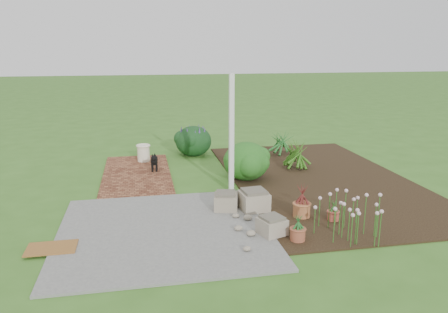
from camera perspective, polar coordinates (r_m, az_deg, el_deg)
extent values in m
plane|color=#396921|center=(9.30, -0.74, -4.84)|extent=(80.00, 80.00, 0.00)
cube|color=slate|center=(7.54, -7.84, -9.52)|extent=(3.50, 3.50, 0.04)
cube|color=#5A2D1C|center=(10.83, -11.31, -2.23)|extent=(1.60, 3.50, 0.04)
cube|color=black|center=(10.46, 12.38, -2.92)|extent=(4.00, 7.00, 0.03)
cube|color=white|center=(9.12, 0.98, 2.92)|extent=(0.10, 0.10, 2.50)
cube|color=gray|center=(7.28, 6.26, -9.05)|extent=(0.50, 0.50, 0.26)
cube|color=#7B6D5D|center=(8.28, 0.24, -5.94)|extent=(0.51, 0.51, 0.29)
cube|color=gray|center=(8.28, 3.95, -5.81)|extent=(0.54, 0.54, 0.33)
cube|color=brown|center=(7.29, -21.61, -11.05)|extent=(0.74, 0.48, 0.02)
cube|color=black|center=(10.92, -9.09, -0.56)|extent=(0.17, 0.35, 0.15)
cylinder|color=black|center=(10.85, -9.35, -1.55)|extent=(0.04, 0.04, 0.17)
cylinder|color=black|center=(10.84, -8.81, -1.53)|extent=(0.04, 0.04, 0.17)
cylinder|color=black|center=(11.08, -9.30, -1.21)|extent=(0.04, 0.04, 0.17)
cylinder|color=black|center=(11.08, -8.77, -1.19)|extent=(0.04, 0.04, 0.17)
sphere|color=black|center=(10.69, -9.15, -0.21)|extent=(0.14, 0.14, 0.14)
cone|color=black|center=(11.07, -9.08, 0.19)|extent=(0.06, 0.11, 0.13)
cylinder|color=#F1E5C6|center=(11.86, -10.47, 0.43)|extent=(0.41, 0.41, 0.43)
ellipsoid|color=#0C3D11|center=(10.10, 2.93, -0.47)|extent=(1.14, 1.14, 0.90)
cylinder|color=#A56238|center=(8.09, 10.11, -6.86)|extent=(0.38, 0.38, 0.25)
cylinder|color=#A44837|center=(8.06, 14.07, -7.48)|extent=(0.22, 0.22, 0.17)
cylinder|color=brown|center=(7.16, 9.61, -9.96)|extent=(0.27, 0.27, 0.20)
ellipsoid|color=black|center=(12.45, -4.01, 2.13)|extent=(1.33, 1.33, 0.87)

